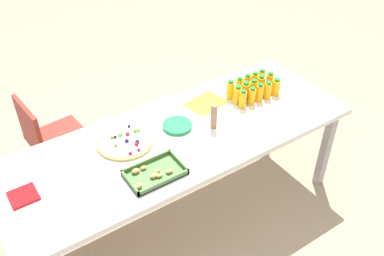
# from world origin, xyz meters

# --- Properties ---
(ground_plane) EXTENTS (12.00, 12.00, 0.00)m
(ground_plane) POSITION_xyz_m (0.00, 0.00, 0.00)
(ground_plane) COLOR tan
(party_table) EXTENTS (2.36, 0.85, 0.75)m
(party_table) POSITION_xyz_m (0.00, 0.00, 0.68)
(party_table) COLOR white
(party_table) RESTS_ON ground_plane
(chair_near_right) EXTENTS (0.43, 0.43, 0.83)m
(chair_near_right) POSITION_xyz_m (0.64, -0.77, 0.50)
(chair_near_right) COLOR maroon
(chair_near_right) RESTS_ON ground_plane
(juice_bottle_0) EXTENTS (0.06, 0.06, 0.14)m
(juice_bottle_0) POSITION_xyz_m (-0.85, -0.17, 0.81)
(juice_bottle_0) COLOR #F9AC14
(juice_bottle_0) RESTS_ON party_table
(juice_bottle_1) EXTENTS (0.06, 0.06, 0.14)m
(juice_bottle_1) POSITION_xyz_m (-0.77, -0.16, 0.81)
(juice_bottle_1) COLOR #F9AC14
(juice_bottle_1) RESTS_ON party_table
(juice_bottle_2) EXTENTS (0.05, 0.05, 0.15)m
(juice_bottle_2) POSITION_xyz_m (-0.70, -0.17, 0.81)
(juice_bottle_2) COLOR #F9AD14
(juice_bottle_2) RESTS_ON party_table
(juice_bottle_3) EXTENTS (0.05, 0.05, 0.14)m
(juice_bottle_3) POSITION_xyz_m (-0.63, -0.17, 0.81)
(juice_bottle_3) COLOR #FAAE14
(juice_bottle_3) RESTS_ON party_table
(juice_bottle_4) EXTENTS (0.06, 0.06, 0.15)m
(juice_bottle_4) POSITION_xyz_m (-0.54, -0.17, 0.81)
(juice_bottle_4) COLOR #F9AD14
(juice_bottle_4) RESTS_ON party_table
(juice_bottle_5) EXTENTS (0.06, 0.06, 0.15)m
(juice_bottle_5) POSITION_xyz_m (-0.85, -0.09, 0.81)
(juice_bottle_5) COLOR #FAAD14
(juice_bottle_5) RESTS_ON party_table
(juice_bottle_6) EXTENTS (0.06, 0.06, 0.15)m
(juice_bottle_6) POSITION_xyz_m (-0.77, -0.09, 0.81)
(juice_bottle_6) COLOR #F9AC14
(juice_bottle_6) RESTS_ON party_table
(juice_bottle_7) EXTENTS (0.06, 0.06, 0.14)m
(juice_bottle_7) POSITION_xyz_m (-0.70, -0.10, 0.81)
(juice_bottle_7) COLOR #F9AE14
(juice_bottle_7) RESTS_ON party_table
(juice_bottle_8) EXTENTS (0.06, 0.06, 0.15)m
(juice_bottle_8) POSITION_xyz_m (-0.62, -0.09, 0.81)
(juice_bottle_8) COLOR #FAAC14
(juice_bottle_8) RESTS_ON party_table
(juice_bottle_9) EXTENTS (0.06, 0.06, 0.14)m
(juice_bottle_9) POSITION_xyz_m (-0.55, -0.09, 0.81)
(juice_bottle_9) COLOR #F9AD14
(juice_bottle_9) RESTS_ON party_table
(juice_bottle_10) EXTENTS (0.06, 0.06, 0.13)m
(juice_bottle_10) POSITION_xyz_m (-0.85, -0.02, 0.81)
(juice_bottle_10) COLOR #FAAC14
(juice_bottle_10) RESTS_ON party_table
(juice_bottle_11) EXTENTS (0.05, 0.05, 0.14)m
(juice_bottle_11) POSITION_xyz_m (-0.77, -0.02, 0.81)
(juice_bottle_11) COLOR #FAAD14
(juice_bottle_11) RESTS_ON party_table
(juice_bottle_12) EXTENTS (0.05, 0.05, 0.14)m
(juice_bottle_12) POSITION_xyz_m (-0.70, -0.02, 0.81)
(juice_bottle_12) COLOR #FAAE14
(juice_bottle_12) RESTS_ON party_table
(juice_bottle_13) EXTENTS (0.05, 0.05, 0.14)m
(juice_bottle_13) POSITION_xyz_m (-0.62, -0.02, 0.81)
(juice_bottle_13) COLOR #FAAC14
(juice_bottle_13) RESTS_ON party_table
(juice_bottle_14) EXTENTS (0.05, 0.05, 0.14)m
(juice_bottle_14) POSITION_xyz_m (-0.55, -0.02, 0.81)
(juice_bottle_14) COLOR #FAAD14
(juice_bottle_14) RESTS_ON party_table
(fruit_pizza) EXTENTS (0.37, 0.37, 0.05)m
(fruit_pizza) POSITION_xyz_m (0.32, -0.13, 0.76)
(fruit_pizza) COLOR tan
(fruit_pizza) RESTS_ON party_table
(snack_tray) EXTENTS (0.34, 0.22, 0.04)m
(snack_tray) POSITION_xyz_m (0.31, 0.22, 0.76)
(snack_tray) COLOR #477238
(snack_tray) RESTS_ON party_table
(plate_stack) EXTENTS (0.20, 0.20, 0.02)m
(plate_stack) POSITION_xyz_m (-0.04, -0.08, 0.76)
(plate_stack) COLOR #1E8C4C
(plate_stack) RESTS_ON party_table
(napkin_stack) EXTENTS (0.15, 0.15, 0.01)m
(napkin_stack) POSITION_xyz_m (1.00, -0.03, 0.75)
(napkin_stack) COLOR red
(napkin_stack) RESTS_ON party_table
(cardboard_tube) EXTENTS (0.04, 0.04, 0.18)m
(cardboard_tube) POSITION_xyz_m (-0.24, 0.05, 0.83)
(cardboard_tube) COLOR #9E7A56
(cardboard_tube) RESTS_ON party_table
(paper_folder) EXTENTS (0.29, 0.24, 0.01)m
(paper_folder) POSITION_xyz_m (-0.36, -0.20, 0.75)
(paper_folder) COLOR yellow
(paper_folder) RESTS_ON party_table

